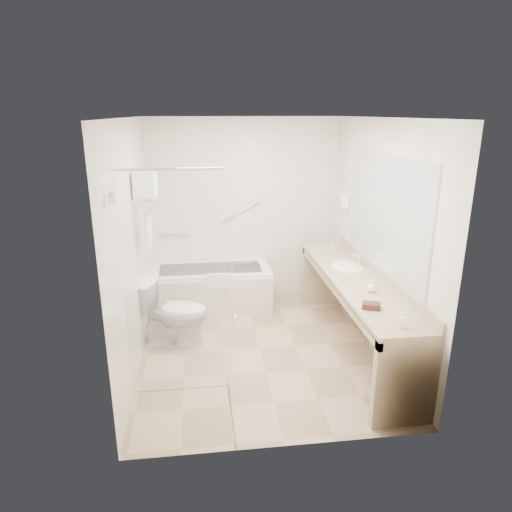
{
  "coord_description": "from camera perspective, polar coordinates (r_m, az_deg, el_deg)",
  "views": [
    {
      "loc": [
        -0.61,
        -4.57,
        2.55
      ],
      "look_at": [
        0.0,
        0.3,
        1.0
      ],
      "focal_mm": 32.0,
      "sensor_mm": 36.0,
      "label": 1
    }
  ],
  "objects": [
    {
      "name": "wall_back",
      "position": [
        6.33,
        -1.48,
        5.68
      ],
      "size": [
        2.6,
        0.1,
        2.5
      ],
      "primitive_type": "cube",
      "color": "beige",
      "rests_on": "ground"
    },
    {
      "name": "water_bottle_mid",
      "position": [
        6.08,
        7.36,
        1.9
      ],
      "size": [
        0.05,
        0.05,
        0.17
      ],
      "rotation": [
        0.0,
        0.0,
        -0.09
      ],
      "color": "silver",
      "rests_on": "vanity_counter"
    },
    {
      "name": "drinking_glass_far",
      "position": [
        5.66,
        9.65,
        0.31
      ],
      "size": [
        0.09,
        0.09,
        0.09
      ],
      "primitive_type": "cylinder",
      "rotation": [
        0.0,
        0.0,
        -0.29
      ],
      "color": "silver",
      "rests_on": "vanity_counter"
    },
    {
      "name": "wall_front",
      "position": [
        3.3,
        4.16,
        -5.74
      ],
      "size": [
        2.6,
        0.1,
        2.5
      ],
      "primitive_type": "cube",
      "color": "beige",
      "rests_on": "ground"
    },
    {
      "name": "water_bottle_left",
      "position": [
        6.06,
        9.32,
        1.9
      ],
      "size": [
        0.06,
        0.06,
        0.2
      ],
      "rotation": [
        0.0,
        0.0,
        -0.11
      ],
      "color": "silver",
      "rests_on": "vanity_counter"
    },
    {
      "name": "drinking_glass_near",
      "position": [
        5.71,
        7.98,
        0.47
      ],
      "size": [
        0.08,
        0.08,
        0.08
      ],
      "primitive_type": "cylinder",
      "rotation": [
        0.0,
        0.0,
        -0.39
      ],
      "color": "silver",
      "rests_on": "vanity_counter"
    },
    {
      "name": "towel_shelf",
      "position": [
        5.01,
        -13.6,
        7.91
      ],
      "size": [
        0.24,
        0.55,
        0.81
      ],
      "color": "silver",
      "rests_on": "wall_left"
    },
    {
      "name": "bathtub",
      "position": [
        6.24,
        -5.66,
        -3.94
      ],
      "size": [
        1.6,
        0.73,
        0.59
      ],
      "color": "white",
      "rests_on": "floor"
    },
    {
      "name": "wall_right",
      "position": [
        5.12,
        15.04,
        2.21
      ],
      "size": [
        0.1,
        3.2,
        2.5
      ],
      "primitive_type": "cube",
      "color": "beige",
      "rests_on": "ground"
    },
    {
      "name": "wall_left",
      "position": [
        4.8,
        -15.14,
        1.19
      ],
      "size": [
        0.1,
        3.2,
        2.5
      ],
      "primitive_type": "cube",
      "color": "beige",
      "rests_on": "ground"
    },
    {
      "name": "water_bottle_right",
      "position": [
        5.76,
        9.72,
        1.06
      ],
      "size": [
        0.06,
        0.06,
        0.2
      ],
      "rotation": [
        0.0,
        0.0,
        0.19
      ],
      "color": "silver",
      "rests_on": "vanity_counter"
    },
    {
      "name": "grab_bar_short",
      "position": [
        6.34,
        -10.01,
        2.65
      ],
      "size": [
        0.4,
        0.03,
        0.03
      ],
      "primitive_type": "cylinder",
      "rotation": [
        0.0,
        1.57,
        0.0
      ],
      "color": "silver",
      "rests_on": "wall_back"
    },
    {
      "name": "toilet",
      "position": [
        5.28,
        -10.27,
        -6.94
      ],
      "size": [
        0.87,
        0.6,
        0.77
      ],
      "primitive_type": "imported",
      "rotation": [
        0.0,
        0.0,
        1.35
      ],
      "color": "white",
      "rests_on": "floor"
    },
    {
      "name": "vanity_counter",
      "position": [
        5.08,
        12.23,
        -4.95
      ],
      "size": [
        0.55,
        2.7,
        0.95
      ],
      "color": "tan",
      "rests_on": "floor"
    },
    {
      "name": "floor",
      "position": [
        5.27,
        0.42,
        -11.43
      ],
      "size": [
        3.2,
        3.2,
        0.0
      ],
      "primitive_type": "plane",
      "color": "tan",
      "rests_on": "ground"
    },
    {
      "name": "soap_bottle_b",
      "position": [
        4.66,
        14.23,
        -3.83
      ],
      "size": [
        0.13,
        0.14,
        0.09
      ],
      "primitive_type": "imported",
      "rotation": [
        0.0,
        0.0,
        0.38
      ],
      "color": "white",
      "rests_on": "vanity_counter"
    },
    {
      "name": "grab_bar_long",
      "position": [
        6.29,
        -1.9,
        5.6
      ],
      "size": [
        0.53,
        0.03,
        0.33
      ],
      "primitive_type": "cylinder",
      "rotation": [
        0.0,
        1.05,
        0.0
      ],
      "color": "silver",
      "rests_on": "wall_back"
    },
    {
      "name": "sink",
      "position": [
        5.38,
        11.29,
        -1.56
      ],
      "size": [
        0.4,
        0.52,
        0.14
      ],
      "primitive_type": "ellipsoid",
      "color": "white",
      "rests_on": "vanity_counter"
    },
    {
      "name": "mirror",
      "position": [
        4.91,
        15.85,
        5.12
      ],
      "size": [
        0.02,
        2.0,
        1.2
      ],
      "primitive_type": "cube",
      "color": "#B0B5BC",
      "rests_on": "wall_right"
    },
    {
      "name": "amenity_basket",
      "position": [
        4.28,
        14.21,
        -6.05
      ],
      "size": [
        0.19,
        0.16,
        0.05
      ],
      "primitive_type": "cube",
      "rotation": [
        0.0,
        0.0,
        -0.36
      ],
      "color": "#422417",
      "rests_on": "vanity_counter"
    },
    {
      "name": "hairdryer_unit",
      "position": [
        6.02,
        11.05,
        6.68
      ],
      "size": [
        0.08,
        0.1,
        0.18
      ],
      "primitive_type": "cube",
      "color": "white",
      "rests_on": "wall_right"
    },
    {
      "name": "ceiling",
      "position": [
        4.61,
        0.49,
        16.92
      ],
      "size": [
        2.6,
        3.2,
        0.1
      ],
      "primitive_type": "cube",
      "color": "silver",
      "rests_on": "wall_back"
    },
    {
      "name": "soap_bottle_a",
      "position": [
        3.99,
        17.8,
        -8.07
      ],
      "size": [
        0.11,
        0.15,
        0.06
      ],
      "primitive_type": "imported",
      "rotation": [
        0.0,
        0.0,
        -0.43
      ],
      "color": "white",
      "rests_on": "vanity_counter"
    },
    {
      "name": "faucet",
      "position": [
        5.4,
        12.82,
        -0.39
      ],
      "size": [
        0.03,
        0.03,
        0.14
      ],
      "primitive_type": "cylinder",
      "color": "silver",
      "rests_on": "vanity_counter"
    },
    {
      "name": "shower_enclosure",
      "position": [
        3.93,
        -6.92,
        -4.78
      ],
      "size": [
        0.96,
        0.91,
        2.11
      ],
      "color": "silver",
      "rests_on": "floor"
    }
  ]
}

